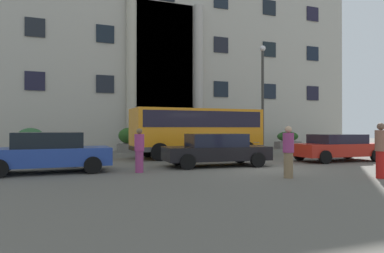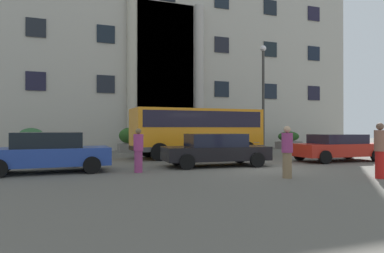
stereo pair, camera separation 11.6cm
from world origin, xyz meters
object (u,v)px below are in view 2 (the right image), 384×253
at_px(orange_minibus, 197,129).
at_px(hedge_planter_far_west, 31,142).
at_px(hedge_planter_far_east, 130,140).
at_px(parked_hatchback_near, 216,150).
at_px(parked_sedan_second, 47,152).
at_px(motorcycle_far_end, 246,151).
at_px(hedge_planter_entrance_left, 204,141).
at_px(parked_sedan_far, 337,147).
at_px(scooter_by_planter, 334,149).
at_px(hedge_planter_west, 289,140).
at_px(lamppost_plaza_centre, 263,90).
at_px(motorcycle_near_kerb, 58,156).
at_px(pedestrian_man_red_shirt, 138,150).
at_px(pedestrian_man_crossing, 380,150).
at_px(pedestrian_woman_with_bag, 287,152).
at_px(bus_stop_sign, 256,130).

relative_size(orange_minibus, hedge_planter_far_west, 4.32).
bearing_deg(hedge_planter_far_east, parked_hatchback_near, -78.99).
xyz_separation_m(parked_sedan_second, motorcycle_far_end, (9.47, 2.08, -0.30)).
bearing_deg(parked_sedan_second, hedge_planter_entrance_left, 41.48).
xyz_separation_m(parked_sedan_far, scooter_by_planter, (1.70, 2.09, -0.24)).
height_order(hedge_planter_entrance_left, parked_sedan_far, hedge_planter_entrance_left).
distance_m(hedge_planter_entrance_left, hedge_planter_west, 7.52).
relative_size(hedge_planter_entrance_left, lamppost_plaza_centre, 0.29).
xyz_separation_m(hedge_planter_entrance_left, lamppost_plaza_centre, (3.39, -2.39, 3.59)).
bearing_deg(motorcycle_near_kerb, parked_hatchback_near, -0.98).
bearing_deg(parked_sedan_second, pedestrian_man_red_shirt, -20.77).
xyz_separation_m(orange_minibus, hedge_planter_far_east, (-2.75, 5.33, -0.81)).
xyz_separation_m(motorcycle_far_end, pedestrian_man_red_shirt, (-6.33, -3.22, 0.36)).
xyz_separation_m(pedestrian_man_crossing, lamppost_plaza_centre, (3.29, 12.20, 3.36)).
xyz_separation_m(parked_sedan_far, pedestrian_woman_with_bag, (-5.88, -4.04, 0.17)).
xyz_separation_m(hedge_planter_far_west, motorcycle_far_end, (10.70, -7.18, -0.34)).
bearing_deg(hedge_planter_west, parked_hatchback_near, -138.09).
distance_m(hedge_planter_far_west, parked_sedan_second, 9.34).
distance_m(hedge_planter_west, pedestrian_man_crossing, 16.72).
distance_m(hedge_planter_far_east, motorcycle_near_kerb, 8.95).
xyz_separation_m(motorcycle_far_end, motorcycle_near_kerb, (-9.13, -0.28, -0.00)).
distance_m(scooter_by_planter, pedestrian_woman_with_bag, 9.76).
bearing_deg(pedestrian_woman_with_bag, parked_sedan_second, 99.09).
height_order(orange_minibus, hedge_planter_entrance_left, orange_minibus).
distance_m(hedge_planter_far_east, pedestrian_man_crossing, 15.91).
relative_size(hedge_planter_west, parked_sedan_second, 0.46).
bearing_deg(pedestrian_man_red_shirt, parked_sedan_far, 149.04).
xyz_separation_m(hedge_planter_entrance_left, parked_sedan_second, (-10.06, -9.17, 0.07)).
bearing_deg(bus_stop_sign, lamppost_plaza_centre, 33.43).
height_order(bus_stop_sign, pedestrian_man_crossing, bus_stop_sign).
xyz_separation_m(parked_hatchback_near, motorcycle_near_kerb, (-6.34, 2.00, -0.26)).
xyz_separation_m(hedge_planter_far_east, scooter_by_planter, (10.19, -7.71, -0.35)).
bearing_deg(scooter_by_planter, motorcycle_near_kerb, -169.58).
bearing_deg(pedestrian_woman_with_bag, hedge_planter_entrance_left, 27.97).
bearing_deg(hedge_planter_far_west, motorcycle_far_end, -33.85).
relative_size(bus_stop_sign, scooter_by_planter, 1.23).
distance_m(hedge_planter_far_east, pedestrian_woman_with_bag, 14.09).
relative_size(pedestrian_man_red_shirt, pedestrian_man_crossing, 0.90).
height_order(hedge_planter_west, hedge_planter_far_east, hedge_planter_far_east).
bearing_deg(lamppost_plaza_centre, parked_sedan_second, -153.25).
relative_size(hedge_planter_west, pedestrian_woman_with_bag, 1.20).
bearing_deg(hedge_planter_far_west, parked_hatchback_near, -50.07).
bearing_deg(parked_hatchback_near, scooter_by_planter, 18.32).
xyz_separation_m(hedge_planter_west, scooter_by_planter, (-2.60, -7.73, -0.21)).
relative_size(hedge_planter_west, pedestrian_man_crossing, 1.13).
distance_m(bus_stop_sign, motorcycle_far_end, 5.20).
distance_m(motorcycle_near_kerb, pedestrian_woman_with_bag, 9.33).
relative_size(orange_minibus, bus_stop_sign, 2.91).
xyz_separation_m(orange_minibus, pedestrian_woman_with_bag, (-0.15, -8.51, -0.75)).
bearing_deg(scooter_by_planter, lamppost_plaza_centre, 117.37).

